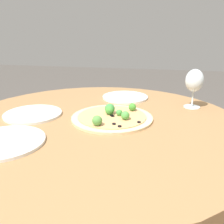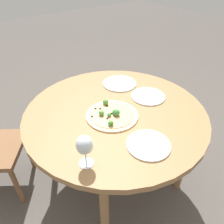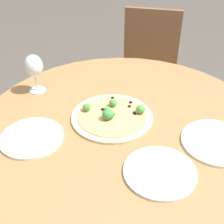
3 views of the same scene
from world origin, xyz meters
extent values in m
cylinder|color=olive|center=(0.00, 0.00, 0.72)|extent=(1.18, 1.18, 0.04)
cylinder|color=olive|center=(-0.37, -0.37, 0.35)|extent=(0.05, 0.05, 0.70)
cylinder|color=olive|center=(0.37, -0.37, 0.35)|extent=(0.05, 0.05, 0.70)
cylinder|color=#DBBC89|center=(-0.05, -0.03, 0.74)|extent=(0.33, 0.33, 0.01)
cylinder|color=tan|center=(-0.05, -0.03, 0.75)|extent=(0.28, 0.28, 0.00)
sphere|color=#4A9741|center=(-0.11, 0.00, 0.77)|extent=(0.03, 0.03, 0.03)
sphere|color=green|center=(-0.08, -0.04, 0.76)|extent=(0.03, 0.03, 0.03)
sphere|color=#3B853F|center=(-0.04, -0.06, 0.77)|extent=(0.04, 0.04, 0.04)
sphere|color=#428D2F|center=(-0.13, -0.11, 0.76)|extent=(0.03, 0.03, 0.03)
sphere|color=#528E3F|center=(-0.02, 0.08, 0.77)|extent=(0.04, 0.04, 0.04)
sphere|color=#409035|center=(-0.04, -0.05, 0.77)|extent=(0.04, 0.04, 0.04)
cylinder|color=black|center=(-0.05, -0.03, 0.75)|extent=(0.01, 0.01, 0.00)
cylinder|color=black|center=(-0.02, 0.06, 0.75)|extent=(0.01, 0.01, 0.00)
cylinder|color=black|center=(-0.10, -0.05, 0.75)|extent=(0.01, 0.01, 0.00)
cylinder|color=black|center=(-0.10, 0.08, 0.75)|extent=(0.01, 0.01, 0.00)
cylinder|color=black|center=(-0.08, 0.06, 0.75)|extent=(0.01, 0.01, 0.00)
cylinder|color=black|center=(-0.06, -0.02, 0.75)|extent=(0.01, 0.01, 0.00)
cylinder|color=black|center=(-0.17, 0.02, 0.75)|extent=(0.01, 0.01, 0.00)
cylinder|color=silver|center=(-0.39, -0.26, 0.74)|extent=(0.07, 0.07, 0.00)
cylinder|color=silver|center=(-0.39, -0.26, 0.77)|extent=(0.01, 0.01, 0.07)
ellipsoid|color=silver|center=(-0.39, -0.26, 0.86)|extent=(0.08, 0.08, 0.10)
cylinder|color=silver|center=(-0.06, -0.36, 0.74)|extent=(0.24, 0.24, 0.01)
cylinder|color=silver|center=(0.29, -0.01, 0.74)|extent=(0.24, 0.24, 0.01)
cylinder|color=silver|center=(0.25, 0.25, 0.74)|extent=(0.26, 0.26, 0.01)
camera|label=1|loc=(-0.23, 0.90, 1.09)|focal=40.00mm
camera|label=2|loc=(-0.73, -0.89, 1.57)|focal=35.00mm
camera|label=3|loc=(0.87, -0.45, 1.49)|focal=50.00mm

